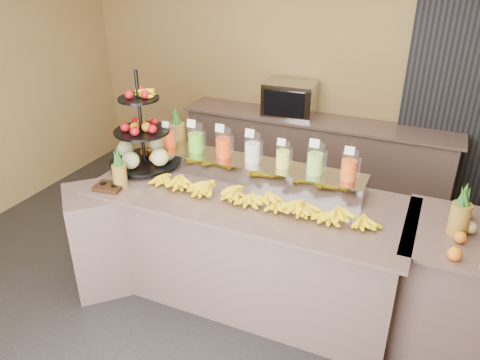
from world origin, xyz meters
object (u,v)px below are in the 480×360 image
Objects in this scene: fruit_stand at (147,144)px; right_fruit_pile at (480,240)px; oven_warmer at (290,99)px; pitcher_tray at (252,170)px; condiment_caddy at (109,187)px; banana_heap at (254,194)px.

fruit_stand is 2.62m from right_fruit_pile.
oven_warmer is at bearing 133.96° from right_fruit_pile.
pitcher_tray is 4.36× the size of right_fruit_pile.
fruit_stand is 1.95m from oven_warmer.
pitcher_tray is 2.19× the size of fruit_stand.
condiment_caddy is at bearing -173.88° from right_fruit_pile.
oven_warmer reaches higher than right_fruit_pile.
fruit_stand is at bearing -113.24° from oven_warmer.
banana_heap is 1.53m from right_fruit_pile.
oven_warmer is (0.72, 2.30, 0.17)m from condiment_caddy.
right_fruit_pile is 2.81m from oven_warmer.
condiment_caddy is at bearing -166.68° from banana_heap.
banana_heap is at bearing 13.32° from condiment_caddy.
banana_heap is 2.19× the size of fruit_stand.
oven_warmer is (0.66, 1.84, -0.03)m from fruit_stand.
banana_heap is at bearing 6.03° from fruit_stand.
fruit_stand reaches higher than banana_heap.
fruit_stand is 1.50× the size of oven_warmer.
condiment_caddy is (-0.96, -0.63, -0.06)m from pitcher_tray.
right_fruit_pile is (1.70, -0.35, -0.00)m from pitcher_tray.
pitcher_tray is 8.52× the size of condiment_caddy.
oven_warmer reaches higher than pitcher_tray.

